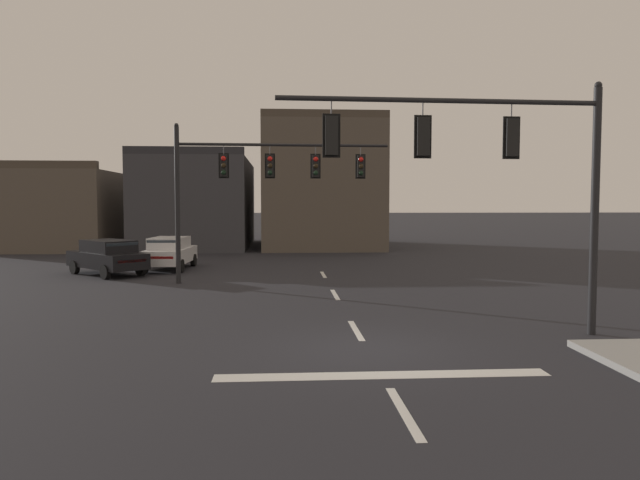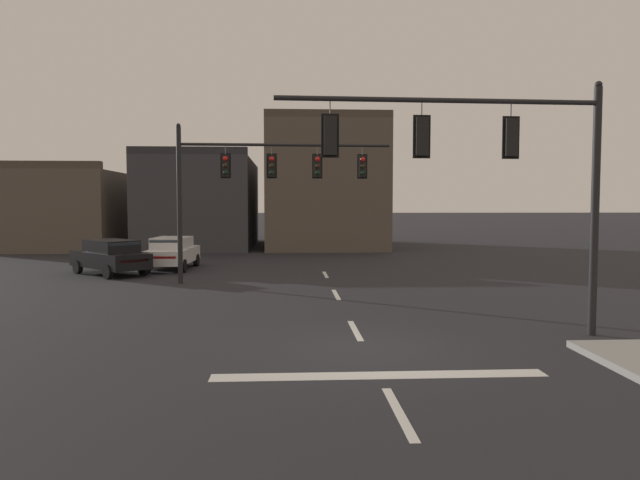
% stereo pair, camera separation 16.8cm
% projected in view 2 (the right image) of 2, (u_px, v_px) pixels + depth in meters
% --- Properties ---
extents(ground_plane, '(400.00, 400.00, 0.00)m').
position_uv_depth(ground_plane, '(365.00, 350.00, 13.22)').
color(ground_plane, '#232328').
extents(stop_bar_paint, '(6.40, 0.50, 0.01)m').
position_uv_depth(stop_bar_paint, '(379.00, 375.00, 11.23)').
color(stop_bar_paint, silver).
rests_on(stop_bar_paint, ground).
extents(lane_centreline, '(0.16, 26.40, 0.01)m').
position_uv_depth(lane_centreline, '(355.00, 330.00, 15.21)').
color(lane_centreline, silver).
rests_on(lane_centreline, ground).
extents(signal_mast_near_side, '(7.96, 0.51, 6.24)m').
position_uv_depth(signal_mast_near_side, '(491.00, 158.00, 14.20)').
color(signal_mast_near_side, black).
rests_on(signal_mast_near_side, ground).
extents(signal_mast_far_side, '(8.74, 0.49, 6.51)m').
position_uv_depth(signal_mast_far_side, '(256.00, 175.00, 24.22)').
color(signal_mast_far_side, black).
rests_on(signal_mast_far_side, ground).
extents(car_lot_nearside, '(2.13, 4.54, 1.61)m').
position_uv_depth(car_lot_nearside, '(173.00, 252.00, 29.37)').
color(car_lot_nearside, silver).
rests_on(car_lot_nearside, ground).
extents(car_lot_middle, '(4.35, 4.42, 1.61)m').
position_uv_depth(car_lot_middle, '(110.00, 256.00, 27.09)').
color(car_lot_middle, black).
rests_on(car_lot_middle, ground).
extents(building_row, '(27.19, 13.82, 9.45)m').
position_uv_depth(building_row, '(228.00, 198.00, 44.96)').
color(building_row, brown).
rests_on(building_row, ground).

